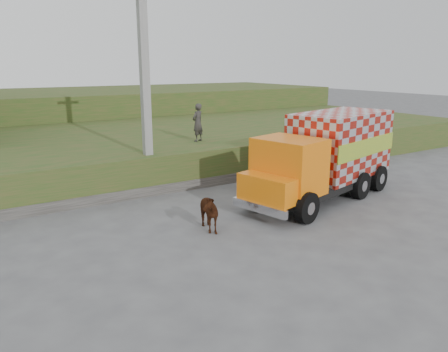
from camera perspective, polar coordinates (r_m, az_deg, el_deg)
ground at (r=13.99m, az=1.52°, el=-6.01°), size 120.00×120.00×0.00m
embankment at (r=22.51m, az=-12.73°, el=3.50°), size 40.00×12.00×1.50m
embankment_far at (r=33.86m, az=-19.75°, el=7.87°), size 40.00×12.00×3.00m
retaining_strip at (r=16.67m, az=-12.34°, el=-2.23°), size 16.00×0.50×0.40m
utility_pole at (r=16.74m, az=-10.27°, el=11.44°), size 1.20×0.30×8.00m
cargo_truck at (r=16.57m, az=13.24°, el=2.65°), size 7.33×3.84×3.12m
cow at (r=13.15m, az=-2.43°, el=-4.61°), size 0.86×1.50×1.20m
pedestrian at (r=19.65m, az=-3.45°, el=6.98°), size 0.73×0.62×1.69m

